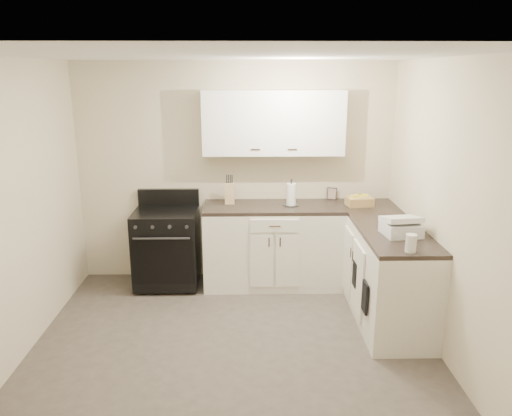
{
  "coord_description": "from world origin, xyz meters",
  "views": [
    {
      "loc": [
        0.12,
        -3.86,
        2.39
      ],
      "look_at": [
        0.22,
        0.85,
        1.09
      ],
      "focal_mm": 35.0,
      "sensor_mm": 36.0,
      "label": 1
    }
  ],
  "objects_px": {
    "wicker_basket": "(359,201)",
    "stove": "(167,248)",
    "paper_towel": "(291,195)",
    "countertop_grill": "(401,229)",
    "knife_block": "(230,193)"
  },
  "relations": [
    {
      "from": "stove",
      "to": "countertop_grill",
      "type": "height_order",
      "value": "countertop_grill"
    },
    {
      "from": "stove",
      "to": "knife_block",
      "type": "relative_size",
      "value": 3.57
    },
    {
      "from": "knife_block",
      "to": "paper_towel",
      "type": "relative_size",
      "value": 0.95
    },
    {
      "from": "knife_block",
      "to": "countertop_grill",
      "type": "height_order",
      "value": "knife_block"
    },
    {
      "from": "stove",
      "to": "countertop_grill",
      "type": "distance_m",
      "value": 2.59
    },
    {
      "from": "stove",
      "to": "paper_towel",
      "type": "relative_size",
      "value": 3.4
    },
    {
      "from": "knife_block",
      "to": "countertop_grill",
      "type": "distance_m",
      "value": 1.97
    },
    {
      "from": "paper_towel",
      "to": "countertop_grill",
      "type": "xyz_separation_m",
      "value": [
        0.91,
        -1.05,
        -0.07
      ]
    },
    {
      "from": "wicker_basket",
      "to": "stove",
      "type": "bearing_deg",
      "value": -179.96
    },
    {
      "from": "knife_block",
      "to": "wicker_basket",
      "type": "height_order",
      "value": "knife_block"
    },
    {
      "from": "stove",
      "to": "wicker_basket",
      "type": "distance_m",
      "value": 2.22
    },
    {
      "from": "paper_towel",
      "to": "knife_block",
      "type": "bearing_deg",
      "value": 171.12
    },
    {
      "from": "knife_block",
      "to": "countertop_grill",
      "type": "relative_size",
      "value": 0.75
    },
    {
      "from": "stove",
      "to": "wicker_basket",
      "type": "bearing_deg",
      "value": 0.04
    },
    {
      "from": "wicker_basket",
      "to": "countertop_grill",
      "type": "xyz_separation_m",
      "value": [
        0.15,
        -1.03,
        0.01
      ]
    }
  ]
}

